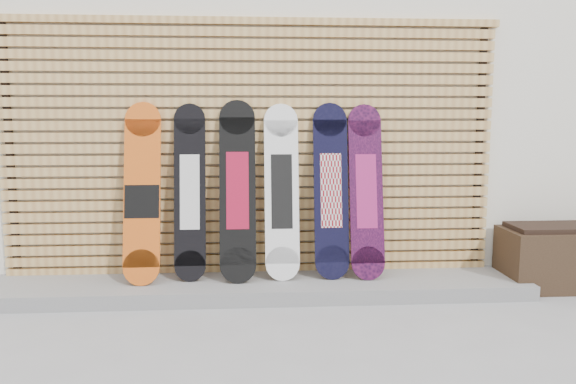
% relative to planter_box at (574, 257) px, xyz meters
% --- Properties ---
extents(ground, '(80.00, 80.00, 0.00)m').
position_rel_planter_box_xyz_m(ground, '(-2.64, -0.69, -0.27)').
color(ground, gray).
rests_on(ground, ground).
extents(building, '(12.00, 5.00, 3.60)m').
position_rel_planter_box_xyz_m(building, '(-2.14, 2.81, 1.53)').
color(building, silver).
rests_on(building, ground).
extents(concrete_step, '(4.60, 0.70, 0.12)m').
position_rel_planter_box_xyz_m(concrete_step, '(-2.79, -0.01, -0.21)').
color(concrete_step, slate).
rests_on(concrete_step, ground).
extents(slat_wall, '(4.26, 0.08, 2.29)m').
position_rel_planter_box_xyz_m(slat_wall, '(-2.79, 0.28, 0.94)').
color(slat_wall, tan).
rests_on(slat_wall, ground).
extents(planter_box, '(1.23, 0.51, 0.55)m').
position_rel_planter_box_xyz_m(planter_box, '(0.00, 0.00, 0.00)').
color(planter_box, black).
rests_on(planter_box, ground).
extents(snowboard_0, '(0.30, 0.38, 1.48)m').
position_rel_planter_box_xyz_m(snowboard_0, '(-3.68, 0.06, 0.57)').
color(snowboard_0, '#D15716').
rests_on(snowboard_0, concrete_step).
extents(snowboard_1, '(0.26, 0.29, 1.46)m').
position_rel_planter_box_xyz_m(snowboard_1, '(-3.30, 0.11, 0.58)').
color(snowboard_1, black).
rests_on(snowboard_1, concrete_step).
extents(snowboard_2, '(0.30, 0.37, 1.50)m').
position_rel_planter_box_xyz_m(snowboard_2, '(-2.90, 0.07, 0.59)').
color(snowboard_2, black).
rests_on(snowboard_2, concrete_step).
extents(snowboard_3, '(0.29, 0.32, 1.46)m').
position_rel_planter_box_xyz_m(snowboard_3, '(-2.53, 0.10, 0.58)').
color(snowboard_3, white).
rests_on(snowboard_3, concrete_step).
extents(snowboard_4, '(0.29, 0.31, 1.47)m').
position_rel_planter_box_xyz_m(snowboard_4, '(-2.11, 0.10, 0.58)').
color(snowboard_4, black).
rests_on(snowboard_4, concrete_step).
extents(snowboard_5, '(0.28, 0.35, 1.46)m').
position_rel_planter_box_xyz_m(snowboard_5, '(-1.82, 0.08, 0.58)').
color(snowboard_5, black).
rests_on(snowboard_5, concrete_step).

